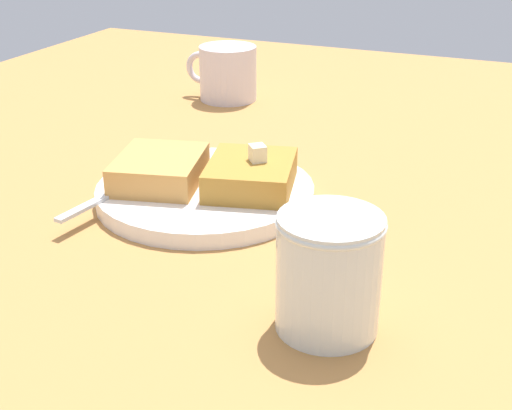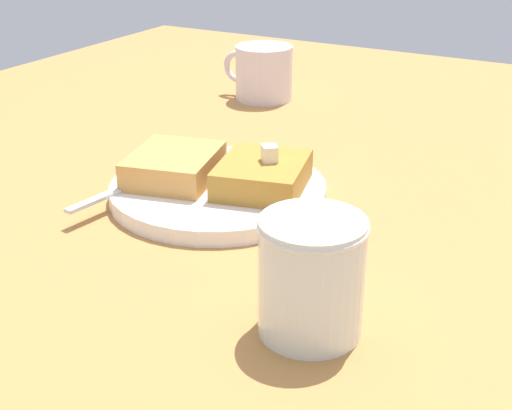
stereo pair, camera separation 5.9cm
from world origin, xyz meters
TOP-DOWN VIEW (x-y plane):
  - table_surface at (0.00, 0.00)cm, footprint 126.76×126.76cm
  - plate at (3.78, 9.65)cm, footprint 21.63×21.63cm
  - toast_slice_left at (-0.69, 8.55)cm, footprint 10.16×11.27cm
  - toast_slice_middle at (8.25, 10.76)cm, footprint 10.16×11.27cm
  - butter_pat_primary at (-1.22, 8.14)cm, footprint 2.13×2.15cm
  - fork at (10.67, 13.42)cm, footprint 3.74×16.04cm
  - syrup_jar at (-14.13, 26.10)cm, footprint 7.58×7.58cm
  - coffee_mug at (16.96, -23.74)cm, footprint 10.78×8.17cm

SIDE VIEW (x-z plane):
  - table_surface at x=0.00cm, z-range 0.00..2.81cm
  - plate at x=3.78cm, z-range 2.94..4.54cm
  - fork at x=10.67cm, z-range 4.41..4.77cm
  - toast_slice_left at x=-0.69cm, z-range 4.41..7.20cm
  - toast_slice_middle at x=8.25cm, z-range 4.41..7.20cm
  - coffee_mug at x=16.96cm, z-range 2.83..10.54cm
  - syrup_jar at x=-14.13cm, z-range 2.47..11.16cm
  - butter_pat_primary at x=-1.22cm, z-range 7.20..8.80cm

